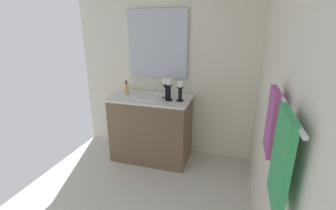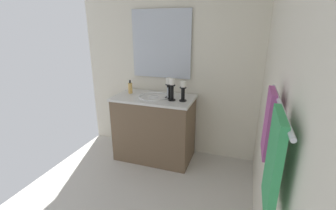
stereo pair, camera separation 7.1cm
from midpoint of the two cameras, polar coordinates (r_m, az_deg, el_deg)
The scene contains 13 objects.
floor at distance 2.60m, azimuth -9.18°, elevation -23.41°, with size 2.62×2.45×0.02m, color beige.
wall_back at distance 1.77m, azimuth 26.15°, elevation 0.29°, with size 2.62×0.04×2.45m, color silver.
wall_left at distance 3.19m, azimuth 0.79°, elevation 9.64°, with size 0.04×2.45×2.45m, color silver.
vanity_cabinet at distance 3.15m, azimuth -2.67°, elevation -5.55°, with size 0.58×1.04×0.87m.
sink_basin at distance 3.01m, azimuth -2.76°, elevation 1.32°, with size 0.40×0.40×0.24m.
mirror at distance 3.14m, azimuth -1.04°, elevation 14.60°, with size 0.02×0.81×0.87m, color silver.
candle_holder_tall at distance 2.79m, azimuth 4.42°, elevation 3.47°, with size 0.09×0.09×0.24m.
candle_holder_short at distance 2.81m, azimuth 1.69°, elevation 3.96°, with size 0.09×0.09×0.27m.
candle_holder_mid at distance 2.91m, azimuth 0.86°, elevation 4.30°, with size 0.09×0.09×0.26m.
soap_bottle at distance 3.17m, azimuth -8.60°, elevation 4.17°, with size 0.06×0.06×0.18m.
towel_bar at distance 1.17m, azimuth 27.38°, elevation 0.03°, with size 0.02×0.02×0.72m, color silver.
towel_near_vanity at distance 1.38m, azimuth 24.72°, elevation -4.03°, with size 0.21×0.03×0.37m, color #A54C8C.
towel_center at distance 1.07m, azimuth 26.11°, elevation -12.60°, with size 0.26×0.03×0.42m, color #389E59.
Camera 2 is at (1.67, 1.01, 1.72)m, focal length 24.91 mm.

